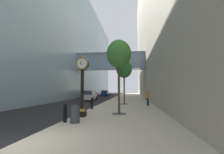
# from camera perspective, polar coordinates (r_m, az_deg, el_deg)

# --- Properties ---
(ground_plane) EXTENTS (110.00, 110.00, 0.00)m
(ground_plane) POSITION_cam_1_polar(r_m,az_deg,el_deg) (32.30, 0.11, -7.89)
(ground_plane) COLOR black
(ground_plane) RESTS_ON ground
(sidewalk_right) EXTENTS (6.63, 80.00, 0.14)m
(sidewalk_right) POSITION_cam_1_polar(r_m,az_deg,el_deg) (35.04, 6.17, -7.47)
(sidewalk_right) COLOR #BCB29E
(sidewalk_right) RESTS_ON ground
(building_block_left) EXTENTS (23.45, 80.00, 26.47)m
(building_block_left) POSITION_cam_1_polar(r_m,az_deg,el_deg) (40.05, -16.89, 12.08)
(building_block_left) COLOR #849EB2
(building_block_left) RESTS_ON ground
(building_block_right) EXTENTS (9.00, 80.00, 37.89)m
(building_block_right) POSITION_cam_1_polar(r_m,az_deg,el_deg) (39.49, 18.19, 21.30)
(building_block_right) COLOR #A89E89
(building_block_right) RESTS_ON ground
(street_clock) EXTENTS (0.84, 0.55, 4.20)m
(street_clock) POSITION_cam_1_polar(r_m,az_deg,el_deg) (11.10, -10.68, -2.05)
(street_clock) COLOR black
(street_clock) RESTS_ON sidewalk_right
(bollard_nearest) EXTENTS (0.22, 0.22, 1.04)m
(bollard_nearest) POSITION_cam_1_polar(r_m,az_deg,el_deg) (9.53, -16.53, -12.16)
(bollard_nearest) COLOR black
(bollard_nearest) RESTS_ON sidewalk_right
(bollard_third) EXTENTS (0.22, 0.22, 1.04)m
(bollard_third) POSITION_cam_1_polar(r_m,az_deg,el_deg) (15.10, -7.28, -9.33)
(bollard_third) COLOR black
(bollard_third) RESTS_ON sidewalk_right
(street_tree_near) EXTENTS (1.91, 1.91, 5.69)m
(street_tree_near) POSITION_cam_1_polar(r_m,az_deg,el_deg) (12.40, 2.47, 8.11)
(street_tree_near) COLOR #333335
(street_tree_near) RESTS_ON sidewalk_right
(street_tree_mid_near) EXTENTS (1.98, 1.98, 5.53)m
(street_tree_mid_near) POSITION_cam_1_polar(r_m,az_deg,el_deg) (19.87, 4.38, 2.84)
(street_tree_mid_near) COLOR #333335
(street_tree_mid_near) RESTS_ON sidewalk_right
(trash_bin) EXTENTS (0.53, 0.53, 1.05)m
(trash_bin) POSITION_cam_1_polar(r_m,az_deg,el_deg) (9.25, -13.15, -12.51)
(trash_bin) COLOR #383D42
(trash_bin) RESTS_ON sidewalk_right
(pedestrian_walking) EXTENTS (0.47, 0.37, 1.65)m
(pedestrian_walking) POSITION_cam_1_polar(r_m,az_deg,el_deg) (18.51, 12.74, -7.32)
(pedestrian_walking) COLOR #23232D
(pedestrian_walking) RESTS_ON sidewalk_right
(car_blue_near) EXTENTS (2.04, 4.62, 1.62)m
(car_blue_near) POSITION_cam_1_polar(r_m,az_deg,el_deg) (44.81, -2.47, -5.88)
(car_blue_near) COLOR navy
(car_blue_near) RESTS_ON ground
(car_red_mid) EXTENTS (2.05, 4.54, 1.57)m
(car_red_mid) POSITION_cam_1_polar(r_m,az_deg,el_deg) (36.19, -7.16, -6.25)
(car_red_mid) COLOR #AD191E
(car_red_mid) RESTS_ON ground
(car_white_far) EXTENTS (2.00, 4.18, 1.73)m
(car_white_far) POSITION_cam_1_polar(r_m,az_deg,el_deg) (27.71, -8.16, -6.71)
(car_white_far) COLOR silver
(car_white_far) RESTS_ON ground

